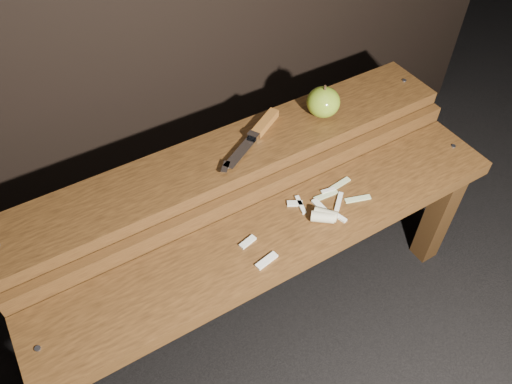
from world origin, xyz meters
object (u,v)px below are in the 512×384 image
apple (323,102)px  knife (259,131)px  bench_front_tier (282,251)px  bench_rear_tier (235,175)px

apple → knife: (-0.18, 0.02, -0.03)m
bench_front_tier → knife: bearing=71.0°
bench_front_tier → apple: apple is taller
bench_rear_tier → bench_front_tier: bearing=-90.0°
bench_front_tier → apple: (0.27, 0.23, 0.19)m
bench_front_tier → bench_rear_tier: bench_rear_tier is taller
bench_front_tier → apple: 0.40m
apple → knife: bearing=174.0°
bench_front_tier → bench_rear_tier: size_ratio=1.00×
bench_rear_tier → apple: bearing=0.9°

